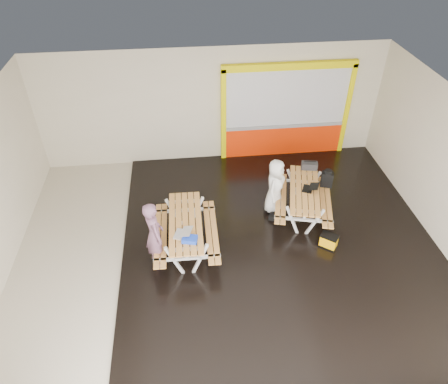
{
  "coord_description": "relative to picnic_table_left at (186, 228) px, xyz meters",
  "views": [
    {
      "loc": [
        -0.9,
        -6.99,
        7.17
      ],
      "look_at": [
        0.0,
        0.9,
        1.0
      ],
      "focal_mm": 33.2,
      "sensor_mm": 36.0,
      "label": 1
    }
  ],
  "objects": [
    {
      "name": "room",
      "position": [
        0.98,
        -0.11,
        1.1
      ],
      "size": [
        10.02,
        8.02,
        3.52
      ],
      "color": "beige",
      "rests_on": "ground"
    },
    {
      "name": "deck",
      "position": [
        2.23,
        -0.11,
        -0.63
      ],
      "size": [
        7.5,
        7.98,
        0.05
      ],
      "primitive_type": "cube",
      "color": "black",
      "rests_on": "room"
    },
    {
      "name": "kiosk",
      "position": [
        3.18,
        3.82,
        0.79
      ],
      "size": [
        3.88,
        0.16,
        3.0
      ],
      "color": "#FB3004",
      "rests_on": "room"
    },
    {
      "name": "picnic_table_left",
      "position": [
        0.0,
        0.0,
        0.0
      ],
      "size": [
        1.49,
        2.16,
        0.86
      ],
      "color": "#C88A42",
      "rests_on": "deck"
    },
    {
      "name": "picnic_table_right",
      "position": [
        3.04,
        0.91,
        -0.02
      ],
      "size": [
        1.86,
        2.34,
        0.83
      ],
      "color": "#C88A42",
      "rests_on": "deck"
    },
    {
      "name": "person_left",
      "position": [
        -0.69,
        -0.4,
        0.24
      ],
      "size": [
        0.58,
        0.72,
        1.71
      ],
      "primitive_type": "imported",
      "rotation": [
        0.0,
        0.0,
        1.89
      ],
      "color": "#734C63",
      "rests_on": "deck"
    },
    {
      "name": "person_right",
      "position": [
        2.31,
        1.07,
        0.21
      ],
      "size": [
        0.77,
        0.87,
        1.5
      ],
      "primitive_type": "imported",
      "rotation": [
        0.0,
        0.0,
        1.08
      ],
      "color": "white",
      "rests_on": "deck"
    },
    {
      "name": "laptop_left",
      "position": [
        -0.08,
        -0.44,
        0.25
      ],
      "size": [
        0.47,
        0.45,
        0.16
      ],
      "color": "silver",
      "rests_on": "picnic_table_left"
    },
    {
      "name": "laptop_right",
      "position": [
        3.16,
        0.87,
        0.22
      ],
      "size": [
        0.48,
        0.46,
        0.16
      ],
      "color": "black",
      "rests_on": "picnic_table_right"
    },
    {
      "name": "blue_pouch",
      "position": [
        0.07,
        -0.64,
        0.25
      ],
      "size": [
        0.37,
        0.3,
        0.09
      ],
      "primitive_type": "cube",
      "rotation": [
        0.0,
        0.0,
        -0.23
      ],
      "color": "blue",
      "rests_on": "picnic_table_left"
    },
    {
      "name": "toolbox",
      "position": [
        3.4,
        1.78,
        0.27
      ],
      "size": [
        0.45,
        0.29,
        0.24
      ],
      "color": "black",
      "rests_on": "picnic_table_right"
    },
    {
      "name": "backpack",
      "position": [
        3.79,
        1.38,
        0.1
      ],
      "size": [
        0.35,
        0.29,
        0.51
      ],
      "color": "black",
      "rests_on": "picnic_table_right"
    },
    {
      "name": "dark_case",
      "position": [
        2.35,
        0.75,
        -0.53
      ],
      "size": [
        0.45,
        0.41,
        0.14
      ],
      "primitive_type": "cube",
      "rotation": [
        0.0,
        0.0,
        -0.42
      ],
      "color": "black",
      "rests_on": "deck"
    },
    {
      "name": "fluke_bag",
      "position": [
        3.35,
        -0.38,
        -0.44
      ],
      "size": [
        0.48,
        0.45,
        0.35
      ],
      "color": "black",
      "rests_on": "deck"
    }
  ]
}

